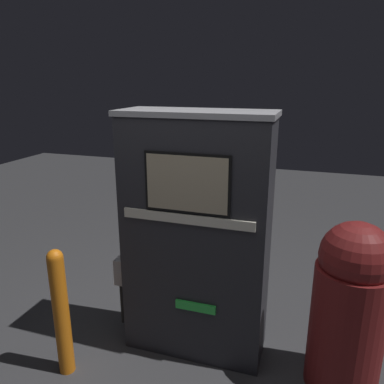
# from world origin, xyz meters

# --- Properties ---
(ground_plane) EXTENTS (14.00, 14.00, 0.00)m
(ground_plane) POSITION_xyz_m (0.00, 0.00, 0.00)
(ground_plane) COLOR #38383A
(gas_pump) EXTENTS (1.20, 0.47, 1.93)m
(gas_pump) POSITION_xyz_m (-0.00, 0.22, 0.97)
(gas_pump) COLOR #28282D
(gas_pump) RESTS_ON ground_plane
(safety_bollard) EXTENTS (0.12, 0.12, 1.01)m
(safety_bollard) POSITION_xyz_m (-0.85, -0.38, 0.53)
(safety_bollard) COLOR orange
(safety_bollard) RESTS_ON ground_plane
(trash_bin) EXTENTS (0.51, 0.51, 1.26)m
(trash_bin) POSITION_xyz_m (1.13, 0.13, 0.64)
(trash_bin) COLOR maroon
(trash_bin) RESTS_ON ground_plane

